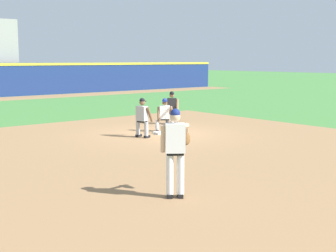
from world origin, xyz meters
name	(u,v)px	position (x,y,z in m)	size (l,w,h in m)	color
ground_plane	(159,134)	(0.00, 0.00, 0.00)	(160.00, 160.00, 0.00)	#47843D
infield_dirt_patch	(165,156)	(-2.49, -3.39, 0.00)	(18.00, 18.00, 0.01)	#9E754C
first_base_bag	(159,133)	(0.00, 0.00, 0.04)	(0.38, 0.38, 0.09)	white
baseball	(164,144)	(-1.37, -2.00, 0.04)	(0.07, 0.07, 0.07)	white
pitcher	(176,147)	(-4.94, -6.75, 1.06)	(0.85, 0.55, 1.86)	black
first_baseman	(165,114)	(0.50, 0.23, 0.73)	(0.72, 1.09, 1.34)	black
baserunner	(142,116)	(-0.96, -0.22, 0.79)	(0.53, 0.65, 1.46)	black
umpire	(172,106)	(2.16, 1.80, 0.79)	(0.68, 0.66, 1.46)	black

